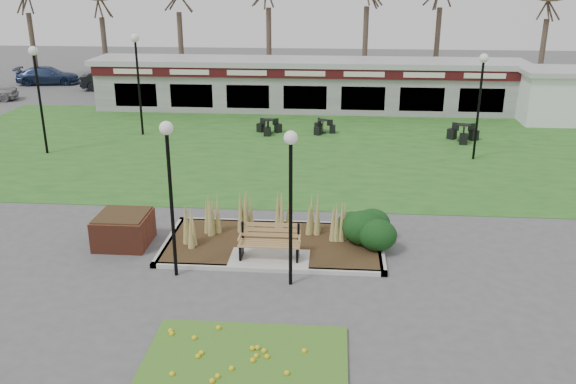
# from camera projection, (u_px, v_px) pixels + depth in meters

# --- Properties ---
(ground) EXTENTS (100.00, 100.00, 0.00)m
(ground) POSITION_uv_depth(u_px,v_px,m) (269.00, 264.00, 16.75)
(ground) COLOR #515154
(ground) RESTS_ON ground
(lawn) EXTENTS (34.00, 16.00, 0.02)m
(lawn) POSITION_uv_depth(u_px,v_px,m) (297.00, 146.00, 27.99)
(lawn) COLOR #27601E
(lawn) RESTS_ON ground
(flower_bed) EXTENTS (4.20, 3.00, 0.16)m
(flower_bed) POSITION_uv_depth(u_px,v_px,m) (245.00, 363.00, 12.42)
(flower_bed) COLOR #406B1E
(flower_bed) RESTS_ON ground
(planting_bed) EXTENTS (6.75, 3.40, 1.27)m
(planting_bed) POSITION_uv_depth(u_px,v_px,m) (317.00, 234.00, 17.80)
(planting_bed) COLOR #302513
(planting_bed) RESTS_ON ground
(park_bench) EXTENTS (1.70, 0.66, 0.93)m
(park_bench) POSITION_uv_depth(u_px,v_px,m) (270.00, 241.00, 16.78)
(park_bench) COLOR #9E7747
(park_bench) RESTS_ON ground
(brick_planter) EXTENTS (1.50, 1.50, 0.95)m
(brick_planter) POSITION_uv_depth(u_px,v_px,m) (123.00, 229.00, 17.85)
(brick_planter) COLOR brown
(brick_planter) RESTS_ON ground
(food_pavilion) EXTENTS (24.60, 3.40, 2.90)m
(food_pavilion) POSITION_uv_depth(u_px,v_px,m) (306.00, 84.00, 34.95)
(food_pavilion) COLOR gray
(food_pavilion) RESTS_ON ground
(service_hut) EXTENTS (4.40, 3.40, 2.83)m
(service_hut) POSITION_uv_depth(u_px,v_px,m) (560.00, 95.00, 32.12)
(service_hut) COLOR white
(service_hut) RESTS_ON ground
(lamp_post_near_left) EXTENTS (0.35, 0.35, 4.17)m
(lamp_post_near_left) POSITION_uv_depth(u_px,v_px,m) (169.00, 166.00, 15.14)
(lamp_post_near_left) COLOR black
(lamp_post_near_left) RESTS_ON ground
(lamp_post_near_right) EXTENTS (0.34, 0.34, 4.06)m
(lamp_post_near_right) POSITION_uv_depth(u_px,v_px,m) (291.00, 175.00, 14.69)
(lamp_post_near_right) COLOR black
(lamp_post_near_right) RESTS_ON ground
(lamp_post_mid_left) EXTENTS (0.39, 0.39, 4.66)m
(lamp_post_mid_left) POSITION_uv_depth(u_px,v_px,m) (37.00, 76.00, 25.81)
(lamp_post_mid_left) COLOR black
(lamp_post_mid_left) RESTS_ON ground
(lamp_post_far_right) EXTENTS (0.37, 0.37, 4.47)m
(lamp_post_far_right) POSITION_uv_depth(u_px,v_px,m) (481.00, 83.00, 25.00)
(lamp_post_far_right) COLOR black
(lamp_post_far_right) RESTS_ON ground
(lamp_post_far_left) EXTENTS (0.40, 0.40, 4.86)m
(lamp_post_far_left) POSITION_uv_depth(u_px,v_px,m) (137.00, 62.00, 28.81)
(lamp_post_far_left) COLOR black
(lamp_post_far_left) RESTS_ON ground
(bistro_set_b) EXTENTS (1.07, 1.23, 0.65)m
(bistro_set_b) POSITION_uv_depth(u_px,v_px,m) (323.00, 129.00, 30.25)
(bistro_set_b) COLOR black
(bistro_set_b) RESTS_ON ground
(bistro_set_c) EXTENTS (1.31, 1.15, 0.69)m
(bistro_set_c) POSITION_uv_depth(u_px,v_px,m) (269.00, 129.00, 30.16)
(bistro_set_c) COLOR black
(bistro_set_c) RESTS_ON ground
(bistro_set_d) EXTENTS (1.48, 1.40, 0.80)m
(bistro_set_d) POSITION_uv_depth(u_px,v_px,m) (463.00, 135.00, 28.78)
(bistro_set_d) COLOR black
(bistro_set_d) RESTS_ON ground
(car_black) EXTENTS (4.41, 2.33, 1.38)m
(car_black) POSITION_uv_depth(u_px,v_px,m) (113.00, 79.00, 41.33)
(car_black) COLOR black
(car_black) RESTS_ON ground
(car_blue) EXTENTS (4.53, 2.46, 1.25)m
(car_blue) POSITION_uv_depth(u_px,v_px,m) (48.00, 76.00, 43.23)
(car_blue) COLOR navy
(car_blue) RESTS_ON ground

